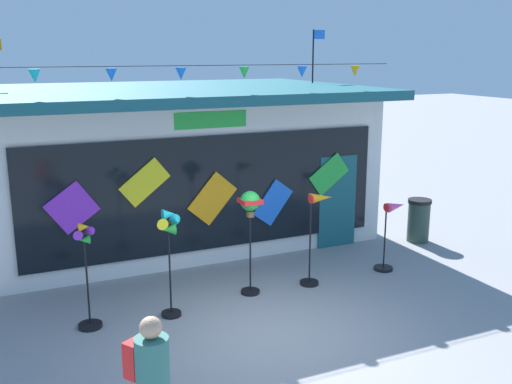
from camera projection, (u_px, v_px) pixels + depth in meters
ground_plane at (271, 334)px, 8.90m from camera, size 80.00×80.00×0.00m
kite_shop_building at (172, 159)px, 13.73m from camera, size 8.40×6.08×4.69m
wind_spinner_far_left at (87, 271)px, 8.87m from camera, size 0.37×0.37×1.70m
wind_spinner_left at (169, 242)px, 9.19m from camera, size 0.43×0.32×1.80m
wind_spinner_center_left at (250, 213)px, 10.05m from camera, size 0.35×0.35×1.85m
wind_spinner_center_right at (317, 225)px, 10.58m from camera, size 0.60×0.34×1.71m
wind_spinner_right at (391, 228)px, 11.37m from camera, size 0.65×0.37×1.36m
trash_bin at (419, 220)px, 13.15m from camera, size 0.52×0.52×0.97m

